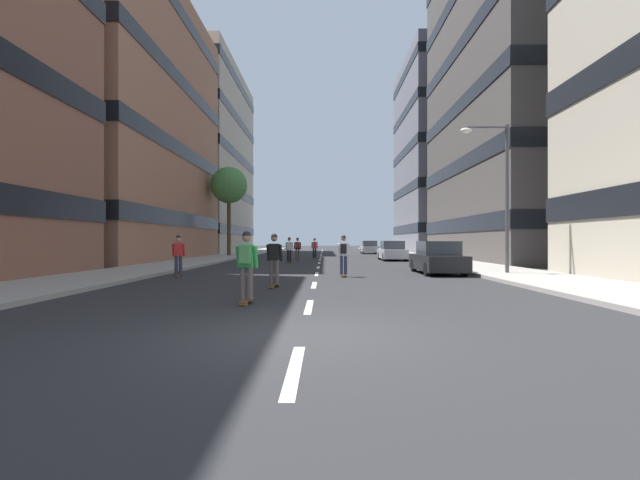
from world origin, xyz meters
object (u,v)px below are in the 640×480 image
Objects in this scene: parked_car_far at (438,259)px; skater_6 at (298,247)px; skater_1 at (178,254)px; parked_car_mid at (369,248)px; skater_5 at (343,253)px; street_tree_near at (229,186)px; skater_4 at (315,247)px; parked_car_near at (392,251)px; streetlamp_right at (499,182)px; skater_3 at (274,257)px; skater_2 at (246,262)px; skater_0 at (289,249)px.

skater_6 is at bearing 118.63° from parked_car_far.
parked_car_far is 11.68m from skater_1.
skater_5 reaches higher than parked_car_mid.
parked_car_mid is 0.52× the size of street_tree_near.
street_tree_near is (-14.41, -9.76, 6.09)m from parked_car_mid.
street_tree_near reaches higher than parked_car_mid.
skater_6 is (-7.34, 13.45, 0.32)m from parked_car_far.
street_tree_near is at bearing 153.40° from skater_4.
parked_car_mid is at bearing 90.00° from parked_car_near.
streetlamp_right is 3.65× the size of skater_4.
skater_4 is (-6.12, 3.55, 0.29)m from parked_car_near.
parked_car_far is at bearing -56.16° from street_tree_near.
skater_5 reaches higher than parked_car_far.
parked_car_mid is at bearing 79.44° from skater_3.
parked_car_mid is 2.47× the size of skater_6.
skater_2 is at bearing -93.51° from skater_3.
skater_1 and skater_6 have the same top height.
parked_car_far is 15.32m from skater_6.
parked_car_near is 17.43m from street_tree_near.
parked_car_mid is at bearing 70.58° from skater_1.
parked_car_far is at bearing 53.86° from skater_2.
skater_3 is (-9.34, -4.85, -3.15)m from streetlamp_right.
skater_1 is at bearing -108.26° from skater_0.
skater_2 reaches higher than parked_car_mid.
skater_1 and skater_2 have the same top height.
streetlamp_right reaches higher than skater_3.
skater_6 is (-0.17, 23.26, 0.00)m from skater_2.
street_tree_near is 23.95m from skater_1.
street_tree_near reaches higher than skater_3.
skater_0 is (-7.72, -21.14, 0.29)m from parked_car_mid.
skater_3 is (7.48, -27.43, -5.80)m from street_tree_near.
skater_6 reaches higher than parked_car_mid.
skater_0 and skater_6 have the same top height.
parked_car_mid is at bearing 69.94° from skater_0.
skater_3 is at bearing -139.38° from parked_car_far.
skater_0 is (-7.72, -3.68, 0.29)m from parked_car_near.
parked_car_near is 2.47× the size of skater_2.
street_tree_near is at bearing 103.02° from skater_2.
skater_4 is (0.81, 23.28, 0.00)m from skater_3.
streetlamp_right is at bearing 42.31° from skater_2.
skater_0 is at bearing 132.09° from streetlamp_right.
street_tree_near is 4.75× the size of skater_2.
streetlamp_right is 13.32m from skater_2.
skater_6 is at bearing 123.82° from streetlamp_right.
skater_2 and skater_6 have the same top height.
skater_1 reaches higher than parked_car_far.
skater_3 reaches higher than parked_car_mid.
skater_4 is (-6.12, -13.91, 0.29)m from parked_car_mid.
street_tree_near is at bearing 123.84° from parked_car_far.
skater_6 reaches higher than parked_car_near.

